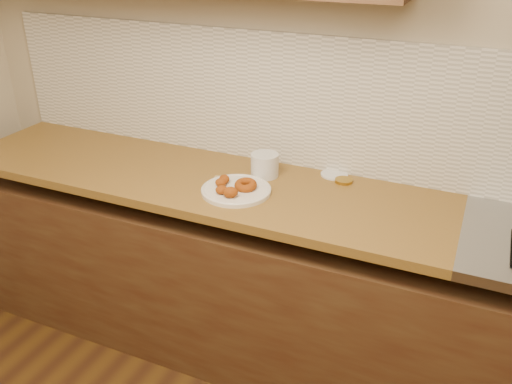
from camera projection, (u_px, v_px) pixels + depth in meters
wall_back at (360, 75)px, 2.25m from camera, size 4.00×0.02×2.70m
base_cabinet at (325, 303)px, 2.42m from camera, size 3.60×0.60×0.77m
butcher_block at (193, 179)px, 2.44m from camera, size 2.30×0.62×0.04m
backsplash at (357, 110)px, 2.31m from camera, size 3.60×0.02×0.60m
donut_plate at (236, 190)px, 2.27m from camera, size 0.29×0.29×0.02m
ring_donut at (245, 185)px, 2.26m from camera, size 0.10×0.10×0.04m
fried_dough_chunks at (225, 187)px, 2.24m from camera, size 0.16×0.18×0.04m
plastic_tub at (265, 165)px, 2.40m from camera, size 0.14×0.14×0.10m
tub_lid at (334, 175)px, 2.43m from camera, size 0.15×0.15×0.01m
brass_jar_lid at (344, 181)px, 2.36m from camera, size 0.09×0.09×0.01m
wooden_utensil at (234, 179)px, 2.37m from camera, size 0.18×0.06×0.01m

